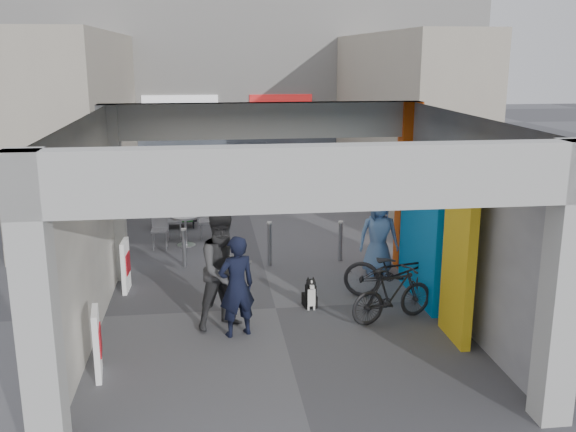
{
  "coord_description": "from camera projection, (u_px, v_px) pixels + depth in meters",
  "views": [
    {
      "loc": [
        -1.14,
        -10.68,
        4.43
      ],
      "look_at": [
        0.35,
        1.0,
        1.45
      ],
      "focal_mm": 40.0,
      "sensor_mm": 36.0,
      "label": 1
    }
  ],
  "objects": [
    {
      "name": "ground",
      "position": [
        276.0,
        308.0,
        11.5
      ],
      "size": [
        90.0,
        90.0,
        0.0
      ],
      "primitive_type": "plane",
      "color": "#58585D",
      "rests_on": "ground"
    },
    {
      "name": "arcade_canopy",
      "position": [
        314.0,
        192.0,
        10.21
      ],
      "size": [
        6.4,
        6.45,
        6.4
      ],
      "color": "#B2B3AE",
      "rests_on": "ground"
    },
    {
      "name": "far_building",
      "position": [
        235.0,
        66.0,
        23.98
      ],
      "size": [
        18.0,
        4.08,
        8.0
      ],
      "color": "white",
      "rests_on": "ground"
    },
    {
      "name": "plaza_bldg_left",
      "position": [
        82.0,
        126.0,
        17.55
      ],
      "size": [
        2.0,
        9.0,
        5.0
      ],
      "primitive_type": "cube",
      "color": "#B0A792",
      "rests_on": "ground"
    },
    {
      "name": "plaza_bldg_right",
      "position": [
        401.0,
        122.0,
        18.65
      ],
      "size": [
        2.0,
        9.0,
        5.0
      ],
      "primitive_type": "cube",
      "color": "#B0A792",
      "rests_on": "ground"
    },
    {
      "name": "bollard_left",
      "position": [
        184.0,
        248.0,
        13.66
      ],
      "size": [
        0.09,
        0.09,
        0.83
      ],
      "primitive_type": "cylinder",
      "color": "gray",
      "rests_on": "ground"
    },
    {
      "name": "bollard_center",
      "position": [
        270.0,
        244.0,
        13.71
      ],
      "size": [
        0.09,
        0.09,
        0.95
      ],
      "primitive_type": "cylinder",
      "color": "gray",
      "rests_on": "ground"
    },
    {
      "name": "bollard_right",
      "position": [
        340.0,
        241.0,
        14.05
      ],
      "size": [
        0.09,
        0.09,
        0.88
      ],
      "primitive_type": "cylinder",
      "color": "gray",
      "rests_on": "ground"
    },
    {
      "name": "advert_board_near",
      "position": [
        97.0,
        343.0,
        8.96
      ],
      "size": [
        0.16,
        0.56,
        1.0
      ],
      "rotation": [
        0.0,
        0.0,
        0.13
      ],
      "color": "silver",
      "rests_on": "ground"
    },
    {
      "name": "advert_board_far",
      "position": [
        126.0,
        266.0,
        12.24
      ],
      "size": [
        0.12,
        0.55,
        1.0
      ],
      "rotation": [
        0.0,
        0.0,
        -0.05
      ],
      "color": "silver",
      "rests_on": "ground"
    },
    {
      "name": "cafe_set",
      "position": [
        181.0,
        230.0,
        15.45
      ],
      "size": [
        1.46,
        1.18,
        0.88
      ],
      "rotation": [
        0.0,
        0.0,
        -0.36
      ],
      "color": "#A4A4A9",
      "rests_on": "ground"
    },
    {
      "name": "produce_stand",
      "position": [
        175.0,
        216.0,
        16.84
      ],
      "size": [
        1.13,
        0.61,
        0.75
      ],
      "rotation": [
        0.0,
        0.0,
        -0.25
      ],
      "color": "black",
      "rests_on": "ground"
    },
    {
      "name": "crate_stack",
      "position": [
        250.0,
        199.0,
        18.91
      ],
      "size": [
        0.48,
        0.39,
        0.56
      ],
      "rotation": [
        0.0,
        0.0,
        -0.09
      ],
      "color": "#195824",
      "rests_on": "ground"
    },
    {
      "name": "border_collie",
      "position": [
        310.0,
        295.0,
        11.47
      ],
      "size": [
        0.22,
        0.43,
        0.6
      ],
      "rotation": [
        0.0,
        0.0,
        0.12
      ],
      "color": "black",
      "rests_on": "ground"
    },
    {
      "name": "man_with_dog",
      "position": [
        237.0,
        286.0,
        10.22
      ],
      "size": [
        0.71,
        0.58,
        1.67
      ],
      "primitive_type": "imported",
      "rotation": [
        0.0,
        0.0,
        3.48
      ],
      "color": "black",
      "rests_on": "ground"
    },
    {
      "name": "man_back_turned",
      "position": [
        225.0,
        270.0,
        10.49
      ],
      "size": [
        1.2,
        1.09,
        1.99
      ],
      "primitive_type": "imported",
      "rotation": [
        0.0,
        0.0,
        0.44
      ],
      "color": "#3F4042",
      "rests_on": "ground"
    },
    {
      "name": "man_elderly",
      "position": [
        379.0,
        235.0,
        13.11
      ],
      "size": [
        0.84,
        0.58,
        1.65
      ],
      "primitive_type": "imported",
      "rotation": [
        0.0,
        0.0,
        -0.06
      ],
      "color": "#6288BF",
      "rests_on": "ground"
    },
    {
      "name": "man_crates",
      "position": [
        291.0,
        175.0,
        19.54
      ],
      "size": [
        0.99,
        0.41,
        1.68
      ],
      "primitive_type": "imported",
      "rotation": [
        0.0,
        0.0,
        3.14
      ],
      "color": "black",
      "rests_on": "ground"
    },
    {
      "name": "bicycle_front",
      "position": [
        398.0,
        272.0,
        11.82
      ],
      "size": [
        2.14,
        1.31,
        1.06
      ],
      "primitive_type": "imported",
      "rotation": [
        0.0,
        0.0,
        1.25
      ],
      "color": "black",
      "rests_on": "ground"
    },
    {
      "name": "bicycle_rear",
      "position": [
        392.0,
        294.0,
        10.86
      ],
      "size": [
        1.64,
        0.91,
        0.95
      ],
      "primitive_type": "imported",
      "rotation": [
        0.0,
        0.0,
        1.89
      ],
      "color": "black",
      "rests_on": "ground"
    },
    {
      "name": "white_van",
      "position": [
        265.0,
        163.0,
        22.19
      ],
      "size": [
        4.59,
        2.28,
        1.5
      ],
      "primitive_type": "imported",
      "rotation": [
        0.0,
        0.0,
        1.45
      ],
      "color": "silver",
      "rests_on": "ground"
    }
  ]
}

